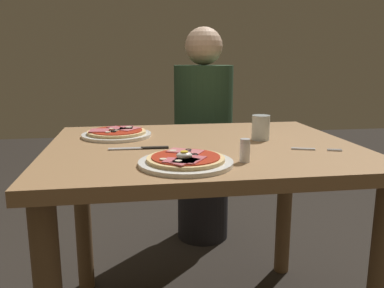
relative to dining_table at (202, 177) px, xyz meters
name	(u,v)px	position (x,y,z in m)	size (l,w,h in m)	color
dining_table	(202,177)	(0.00, 0.00, 0.00)	(1.05, 0.85, 0.73)	#9E754C
pizza_foreground	(186,161)	(-0.10, -0.27, 0.13)	(0.26, 0.26, 0.05)	white
pizza_across_left	(117,133)	(-0.30, 0.18, 0.13)	(0.26, 0.26, 0.03)	white
water_glass_near	(261,129)	(0.22, 0.04, 0.16)	(0.06, 0.06, 0.09)	silver
fork	(312,149)	(0.33, -0.15, 0.12)	(0.15, 0.06, 0.00)	silver
knife	(143,148)	(-0.21, -0.05, 0.12)	(0.20, 0.02, 0.01)	silver
salt_shaker	(245,151)	(0.08, -0.26, 0.15)	(0.03, 0.03, 0.07)	white
diner_person	(203,142)	(0.15, 0.81, -0.05)	(0.32, 0.32, 1.18)	black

